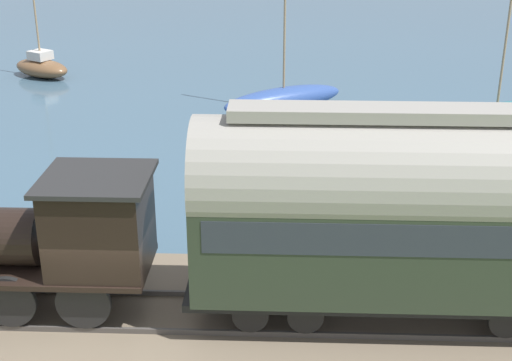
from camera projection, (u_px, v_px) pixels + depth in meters
name	position (u px, v px, depth m)	size (l,w,h in m)	color
ground_plane	(109.00, 340.00, 15.54)	(200.00, 200.00, 0.00)	#516B38
harbor_water	(237.00, 12.00, 55.69)	(80.00, 80.00, 0.01)	#426075
rail_embankment	(113.00, 321.00, 15.85)	(5.55, 56.00, 0.55)	#756651
steam_locomotive	(36.00, 234.00, 15.09)	(2.11, 6.31, 3.56)	black
passenger_coach	(409.00, 208.00, 14.51)	(2.50, 9.16, 4.68)	black
sailboat_teal	(496.00, 113.00, 29.44)	(3.38, 5.12, 8.28)	#1E707A
sailboat_brown	(42.00, 67.00, 36.68)	(2.99, 3.68, 5.15)	brown
sailboat_blue	(284.00, 98.00, 31.15)	(4.19, 5.67, 9.11)	#335199
rowboat_near_shore	(129.00, 173.00, 23.91)	(2.62, 2.19, 0.50)	#B7B2A3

